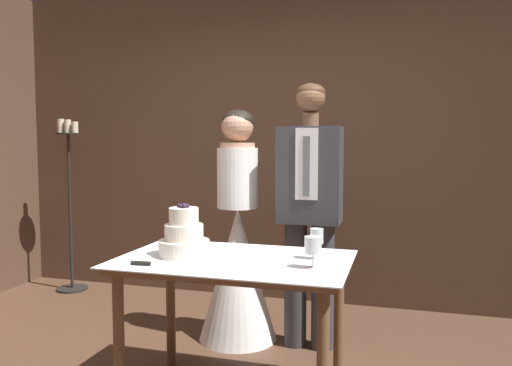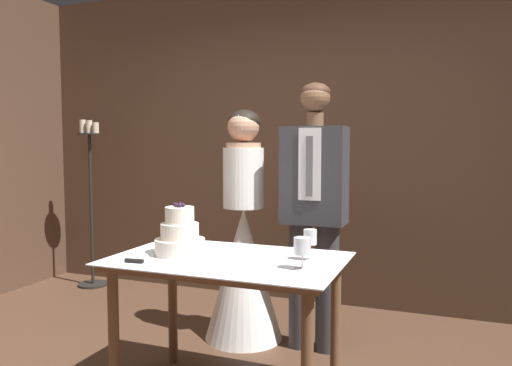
{
  "view_description": "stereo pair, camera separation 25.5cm",
  "coord_description": "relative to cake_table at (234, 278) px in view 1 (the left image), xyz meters",
  "views": [
    {
      "loc": [
        0.96,
        -2.13,
        1.35
      ],
      "look_at": [
        0.14,
        0.7,
        1.13
      ],
      "focal_mm": 35.0,
      "sensor_mm": 36.0,
      "label": 1
    },
    {
      "loc": [
        1.2,
        -2.05,
        1.35
      ],
      "look_at": [
        0.14,
        0.7,
        1.13
      ],
      "focal_mm": 35.0,
      "sensor_mm": 36.0,
      "label": 2
    }
  ],
  "objects": [
    {
      "name": "groom",
      "position": [
        0.25,
        0.81,
        0.3
      ],
      "size": [
        0.41,
        0.25,
        1.75
      ],
      "color": "#38383D",
      "rests_on": "ground_plane"
    },
    {
      "name": "cake_knife",
      "position": [
        -0.33,
        -0.26,
        0.11
      ],
      "size": [
        0.38,
        0.06,
        0.02
      ],
      "rotation": [
        0.0,
        0.0,
        0.09
      ],
      "color": "silver",
      "rests_on": "cake_table"
    },
    {
      "name": "wine_glass_near",
      "position": [
        0.41,
        0.1,
        0.21
      ],
      "size": [
        0.07,
        0.07,
        0.16
      ],
      "color": "silver",
      "rests_on": "cake_table"
    },
    {
      "name": "bride",
      "position": [
        -0.25,
        0.81,
        -0.07
      ],
      "size": [
        0.54,
        0.54,
        1.59
      ],
      "color": "white",
      "rests_on": "ground_plane"
    },
    {
      "name": "wall_back",
      "position": [
        -0.14,
        1.84,
        0.72
      ],
      "size": [
        5.33,
        0.12,
        2.76
      ],
      "primitive_type": "cube",
      "color": "#513828",
      "rests_on": "ground_plane"
    },
    {
      "name": "tiered_cake",
      "position": [
        -0.27,
        -0.02,
        0.2
      ],
      "size": [
        0.27,
        0.27,
        0.28
      ],
      "color": "silver",
      "rests_on": "cake_table"
    },
    {
      "name": "wine_glass_middle",
      "position": [
        0.43,
        -0.09,
        0.2
      ],
      "size": [
        0.08,
        0.08,
        0.15
      ],
      "color": "silver",
      "rests_on": "cake_table"
    },
    {
      "name": "cake_table",
      "position": [
        0.0,
        0.0,
        0.0
      ],
      "size": [
        1.2,
        0.77,
        0.76
      ],
      "color": "brown",
      "rests_on": "ground_plane"
    },
    {
      "name": "candle_stand",
      "position": [
        -2.11,
        1.49,
        0.13
      ],
      "size": [
        0.28,
        0.28,
        1.59
      ],
      "color": "black",
      "rests_on": "ground_plane"
    }
  ]
}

